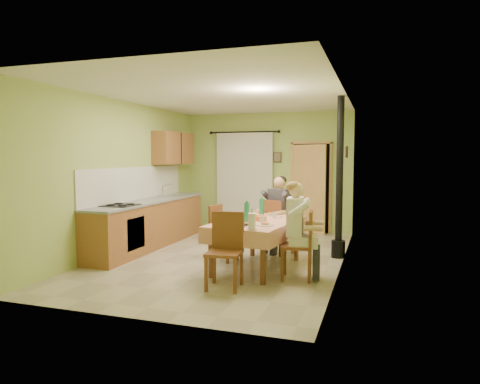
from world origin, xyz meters
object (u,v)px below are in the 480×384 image
(dining_table, at_px, (257,245))
(chair_near, at_px, (225,267))
(stove_flue, at_px, (339,199))
(chair_far, at_px, (278,238))
(chair_right, at_px, (298,259))
(chair_left, at_px, (224,244))
(man_far, at_px, (279,206))
(man_right, at_px, (297,219))

(dining_table, distance_m, chair_near, 1.12)
(stove_flue, bearing_deg, chair_far, -177.81)
(dining_table, relative_size, chair_far, 1.94)
(chair_right, xyz_separation_m, chair_left, (-1.40, 0.71, -0.00))
(chair_right, relative_size, chair_left, 1.06)
(dining_table, height_order, man_far, man_far)
(chair_far, distance_m, stove_flue, 1.30)
(chair_near, relative_size, man_right, 0.73)
(chair_near, height_order, chair_right, chair_near)
(chair_left, distance_m, stove_flue, 2.15)
(chair_far, xyz_separation_m, chair_near, (-0.22, -2.22, 0.00))
(chair_far, bearing_deg, chair_right, -42.40)
(chair_right, relative_size, stove_flue, 0.36)
(chair_far, height_order, chair_near, chair_near)
(man_far, distance_m, stove_flue, 1.08)
(stove_flue, bearing_deg, man_far, -178.51)
(dining_table, bearing_deg, chair_near, -90.58)
(man_far, bearing_deg, dining_table, -69.90)
(chair_right, bearing_deg, dining_table, 55.63)
(dining_table, relative_size, man_right, 1.39)
(chair_near, xyz_separation_m, stove_flue, (1.30, 2.26, 0.73))
(chair_left, distance_m, man_right, 1.67)
(chair_near, relative_size, stove_flue, 0.36)
(man_right, xyz_separation_m, stove_flue, (0.45, 1.53, 0.15))
(dining_table, distance_m, man_right, 0.94)
(chair_far, bearing_deg, stove_flue, 26.66)
(man_far, bearing_deg, man_right, -43.27)
(man_far, bearing_deg, chair_right, -42.78)
(man_far, distance_m, man_right, 1.63)
(dining_table, xyz_separation_m, chair_left, (-0.69, 0.33, -0.09))
(chair_left, bearing_deg, dining_table, 75.82)
(chair_far, distance_m, chair_near, 2.23)
(chair_right, xyz_separation_m, stove_flue, (0.44, 1.53, 0.73))
(chair_far, relative_size, chair_near, 0.98)
(dining_table, height_order, chair_far, chair_far)
(chair_far, relative_size, stove_flue, 0.35)
(dining_table, height_order, stove_flue, stove_flue)
(chair_left, relative_size, man_right, 0.68)
(chair_right, height_order, man_right, man_right)
(dining_table, distance_m, chair_right, 0.82)
(man_right, relative_size, stove_flue, 0.50)
(chair_far, bearing_deg, chair_near, -71.24)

